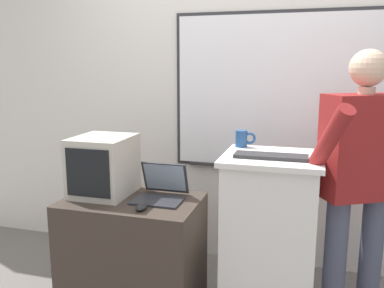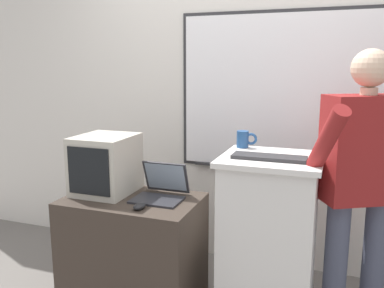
% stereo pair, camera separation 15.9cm
% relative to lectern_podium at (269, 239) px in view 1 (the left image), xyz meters
% --- Properties ---
extents(back_wall, '(6.40, 0.17, 2.70)m').
position_rel_lectern_podium_xyz_m(back_wall, '(-0.32, 0.79, 0.84)').
color(back_wall, silver).
rests_on(back_wall, ground_plane).
extents(lectern_podium, '(0.56, 0.53, 1.02)m').
position_rel_lectern_podium_xyz_m(lectern_podium, '(0.00, 0.00, 0.00)').
color(lectern_podium, silver).
rests_on(lectern_podium, ground_plane).
extents(side_desk, '(0.83, 0.54, 0.72)m').
position_rel_lectern_podium_xyz_m(side_desk, '(-0.84, -0.11, -0.16)').
color(side_desk, '#382D26').
rests_on(side_desk, ground_plane).
extents(person_presenter, '(0.60, 0.69, 1.62)m').
position_rel_lectern_podium_xyz_m(person_presenter, '(0.48, 0.10, 0.42)').
color(person_presenter, '#474C60').
rests_on(person_presenter, ground_plane).
extents(laptop, '(0.30, 0.29, 0.22)m').
position_rel_lectern_podium_xyz_m(laptop, '(-0.67, -0.03, 0.27)').
color(laptop, '#28282D').
rests_on(laptop, side_desk).
extents(wireless_keyboard, '(0.40, 0.13, 0.02)m').
position_rel_lectern_podium_xyz_m(wireless_keyboard, '(-0.00, -0.07, 0.52)').
color(wireless_keyboard, '#2D2D30').
rests_on(wireless_keyboard, lectern_podium).
extents(computer_mouse_by_laptop, '(0.06, 0.10, 0.03)m').
position_rel_lectern_podium_xyz_m(computer_mouse_by_laptop, '(-0.70, -0.27, 0.22)').
color(computer_mouse_by_laptop, black).
rests_on(computer_mouse_by_laptop, side_desk).
extents(computer_mouse_by_keyboard, '(0.06, 0.10, 0.03)m').
position_rel_lectern_podium_xyz_m(computer_mouse_by_keyboard, '(0.23, -0.07, 0.53)').
color(computer_mouse_by_keyboard, '#BCBCC1').
rests_on(computer_mouse_by_keyboard, lectern_podium).
extents(crt_monitor, '(0.35, 0.39, 0.37)m').
position_rel_lectern_podium_xyz_m(crt_monitor, '(-1.05, -0.05, 0.39)').
color(crt_monitor, '#BCB7A8').
rests_on(crt_monitor, side_desk).
extents(coffee_mug, '(0.13, 0.07, 0.10)m').
position_rel_lectern_podium_xyz_m(coffee_mug, '(-0.21, 0.20, 0.56)').
color(coffee_mug, '#234C84').
rests_on(coffee_mug, lectern_podium).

